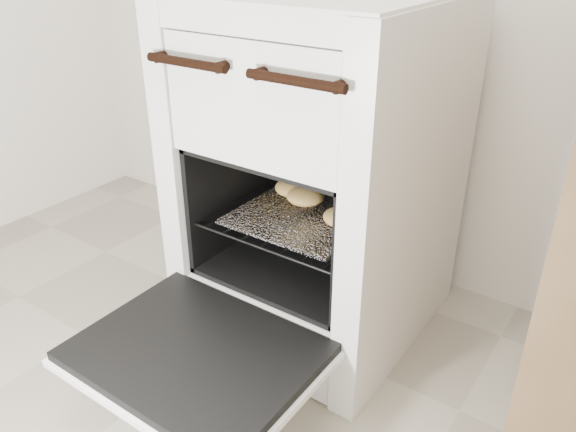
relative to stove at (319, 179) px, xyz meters
name	(u,v)px	position (x,y,z in m)	size (l,w,h in m)	color
stove	(319,179)	(0.00, 0.00, 0.00)	(0.60, 0.67, 0.92)	silver
oven_door	(196,355)	(0.00, -0.51, -0.25)	(0.54, 0.42, 0.04)	black
oven_rack	(305,217)	(0.00, -0.07, -0.09)	(0.44, 0.42, 0.01)	black
foil_sheet	(301,218)	(0.00, -0.09, -0.08)	(0.34, 0.30, 0.01)	white
baked_rolls	(310,198)	(-0.02, -0.02, -0.05)	(0.32, 0.19, 0.05)	#E3B15B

